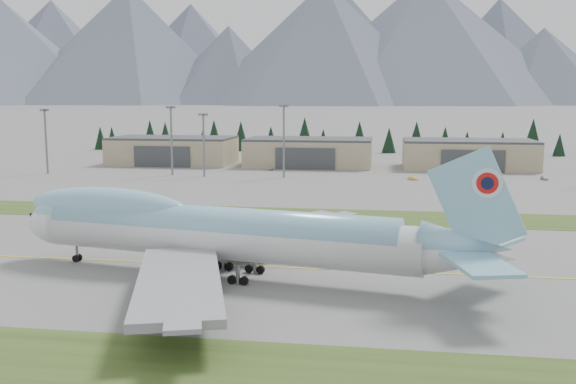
% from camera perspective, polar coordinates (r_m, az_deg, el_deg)
% --- Properties ---
extents(ground, '(7000.00, 7000.00, 0.00)m').
position_cam_1_polar(ground, '(101.36, 0.41, -6.76)').
color(ground, slate).
rests_on(ground, ground).
extents(grass_strip_near, '(400.00, 14.00, 0.08)m').
position_cam_1_polar(grass_strip_near, '(66.03, -4.46, -15.33)').
color(grass_strip_near, '#364A1A').
rests_on(grass_strip_near, ground).
extents(grass_strip_far, '(400.00, 18.00, 0.08)m').
position_cam_1_polar(grass_strip_far, '(144.96, 2.94, -2.13)').
color(grass_strip_far, '#364A1A').
rests_on(grass_strip_far, ground).
extents(taxiway_line_main, '(400.00, 0.40, 0.02)m').
position_cam_1_polar(taxiway_line_main, '(101.36, 0.41, -6.76)').
color(taxiway_line_main, yellow).
rests_on(taxiway_line_main, ground).
extents(boeing_747_freighter, '(78.35, 66.15, 20.54)m').
position_cam_1_polar(boeing_747_freighter, '(95.92, -6.19, -3.53)').
color(boeing_747_freighter, silver).
rests_on(boeing_747_freighter, ground).
extents(hangar_left, '(48.00, 26.60, 10.80)m').
position_cam_1_polar(hangar_left, '(261.45, -10.19, 3.66)').
color(hangar_left, gray).
rests_on(hangar_left, ground).
extents(hangar_center, '(48.00, 26.60, 10.80)m').
position_cam_1_polar(hangar_center, '(249.31, 1.90, 3.57)').
color(hangar_center, gray).
rests_on(hangar_center, ground).
extents(hangar_right, '(48.00, 26.60, 10.80)m').
position_cam_1_polar(hangar_right, '(249.58, 15.73, 3.26)').
color(hangar_right, gray).
rests_on(hangar_right, ground).
extents(floodlight_masts, '(204.25, 6.10, 24.08)m').
position_cam_1_polar(floodlight_masts, '(210.16, 2.41, 5.51)').
color(floodlight_masts, slate).
rests_on(floodlight_masts, ground).
extents(service_vehicle_a, '(1.60, 3.53, 1.18)m').
position_cam_1_polar(service_vehicle_a, '(235.42, -1.56, 1.96)').
color(service_vehicle_a, silver).
rests_on(service_vehicle_a, ground).
extents(service_vehicle_b, '(3.65, 3.04, 1.18)m').
position_cam_1_polar(service_vehicle_b, '(211.47, 11.03, 1.07)').
color(service_vehicle_b, yellow).
rests_on(service_vehicle_b, ground).
extents(service_vehicle_c, '(1.86, 4.37, 1.25)m').
position_cam_1_polar(service_vehicle_c, '(223.78, 21.82, 1.02)').
color(service_vehicle_c, silver).
rests_on(service_vehicle_c, ground).
extents(conifer_belt, '(268.73, 14.99, 16.94)m').
position_cam_1_polar(conifer_belt, '(311.09, 6.49, 4.83)').
color(conifer_belt, black).
rests_on(conifer_belt, ground).
extents(mountain_ridge_front, '(4176.28, 1142.99, 470.90)m').
position_cam_1_polar(mountain_ridge_front, '(2366.52, 9.22, 12.95)').
color(mountain_ridge_front, '#535B6F').
rests_on(mountain_ridge_front, ground).
extents(mountain_ridge_rear, '(4482.41, 1045.28, 522.64)m').
position_cam_1_polar(mountain_ridge_rear, '(3010.12, 12.01, 12.62)').
color(mountain_ridge_rear, '#535B6F').
rests_on(mountain_ridge_rear, ground).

